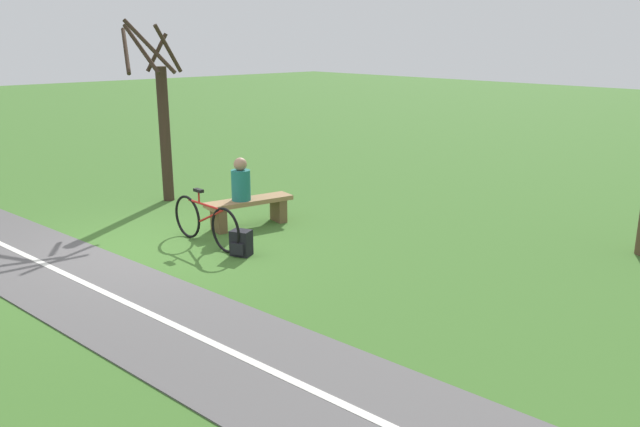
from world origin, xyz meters
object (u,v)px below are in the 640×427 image
bench (249,208)px  person_seated (241,182)px  bicycle (206,222)px  backpack (241,243)px  tree_mid_field (161,118)px

bench → person_seated: 0.52m
bicycle → backpack: bicycle is taller
bench → person_seated: (0.15, -0.02, 0.50)m
person_seated → backpack: 1.66m
bench → tree_mid_field: bearing=-77.6°
backpack → tree_mid_field: (-0.90, -3.90, 1.53)m
bench → tree_mid_field: size_ratio=0.45×
bench → tree_mid_field: 3.03m
bicycle → tree_mid_field: bearing=160.7°
bench → backpack: (1.06, 1.21, -0.14)m
backpack → tree_mid_field: size_ratio=0.11×
bench → backpack: bearing=57.8°
person_seated → bicycle: (1.02, 0.41, -0.45)m
tree_mid_field → person_seated: bearing=90.2°
bench → bicycle: 1.23m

